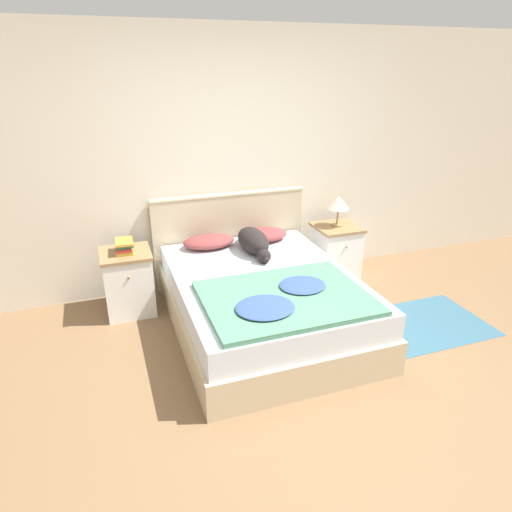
{
  "coord_description": "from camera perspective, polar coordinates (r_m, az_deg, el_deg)",
  "views": [
    {
      "loc": [
        -1.18,
        -2.28,
        2.18
      ],
      "look_at": [
        0.06,
        1.23,
        0.62
      ],
      "focal_mm": 32.0,
      "sensor_mm": 36.0,
      "label": 1
    }
  ],
  "objects": [
    {
      "name": "pillow_left",
      "position": [
        4.51,
        -5.91,
        1.83
      ],
      "size": [
        0.51,
        0.33,
        0.12
      ],
      "color": "brown",
      "rests_on": "bed"
    },
    {
      "name": "book_stack",
      "position": [
        4.3,
        -16.14,
        1.17
      ],
      "size": [
        0.17,
        0.24,
        0.11
      ],
      "color": "gold",
      "rests_on": "nightstand_left"
    },
    {
      "name": "dog",
      "position": [
        4.37,
        -0.27,
        1.81
      ],
      "size": [
        0.26,
        0.73,
        0.22
      ],
      "color": "black",
      "rests_on": "bed"
    },
    {
      "name": "nightstand_right",
      "position": [
        5.01,
        9.86,
        0.45
      ],
      "size": [
        0.45,
        0.47,
        0.6
      ],
      "color": "white",
      "rests_on": "ground_plane"
    },
    {
      "name": "wall_back",
      "position": [
        4.66,
        -4.45,
        11.51
      ],
      "size": [
        9.0,
        0.06,
        2.55
      ],
      "color": "beige",
      "rests_on": "ground_plane"
    },
    {
      "name": "quilt",
      "position": [
        3.5,
        3.58,
        -5.22
      ],
      "size": [
        1.25,
        0.97,
        0.07
      ],
      "color": "#4C8466",
      "rests_on": "bed"
    },
    {
      "name": "ground_plane",
      "position": [
        3.37,
        6.34,
        -17.69
      ],
      "size": [
        16.0,
        16.0,
        0.0
      ],
      "primitive_type": "plane",
      "color": "brown"
    },
    {
      "name": "rug",
      "position": [
        4.47,
        20.21,
        -7.93
      ],
      "size": [
        1.12,
        0.81,
        0.0
      ],
      "color": "#335B70",
      "rests_on": "ground_plane"
    },
    {
      "name": "table_lamp",
      "position": [
        4.84,
        10.26,
        6.51
      ],
      "size": [
        0.23,
        0.23,
        0.33
      ],
      "color": "#9E7A4C",
      "rests_on": "nightstand_right"
    },
    {
      "name": "headboard",
      "position": [
        4.81,
        -3.28,
        2.5
      ],
      "size": [
        1.61,
        0.06,
        0.99
      ],
      "color": "#C6B28E",
      "rests_on": "ground_plane"
    },
    {
      "name": "bed",
      "position": [
        4.03,
        0.96,
        -5.8
      ],
      "size": [
        1.53,
        2.01,
        0.52
      ],
      "color": "#C6B28E",
      "rests_on": "ground_plane"
    },
    {
      "name": "pillow_right",
      "position": [
        4.66,
        0.88,
        2.67
      ],
      "size": [
        0.51,
        0.33,
        0.12
      ],
      "color": "brown",
      "rests_on": "bed"
    },
    {
      "name": "nightstand_left",
      "position": [
        4.44,
        -15.65,
        -3.12
      ],
      "size": [
        0.45,
        0.47,
        0.6
      ],
      "color": "white",
      "rests_on": "ground_plane"
    }
  ]
}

